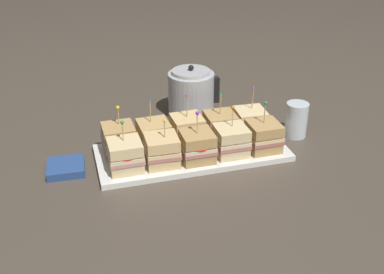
{
  "coord_description": "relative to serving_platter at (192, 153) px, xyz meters",
  "views": [
    {
      "loc": [
        -0.37,
        -1.28,
        0.78
      ],
      "look_at": [
        0.0,
        0.0,
        0.07
      ],
      "focal_mm": 45.0,
      "sensor_mm": 36.0,
      "label": 1
    }
  ],
  "objects": [
    {
      "name": "ground_plane",
      "position": [
        0.0,
        0.0,
        -0.01
      ],
      "size": [
        6.0,
        6.0,
        0.0
      ],
      "primitive_type": "plane",
      "color": "#4C4238"
    },
    {
      "name": "sandwich_back_left",
      "position": [
        -0.11,
        0.06,
        0.05
      ],
      "size": [
        0.11,
        0.11,
        0.16
      ],
      "color": "tan",
      "rests_on": "serving_platter"
    },
    {
      "name": "sandwich_back_far_right",
      "position": [
        0.22,
        0.06,
        0.05
      ],
      "size": [
        0.11,
        0.11,
        0.17
      ],
      "color": "beige",
      "rests_on": "serving_platter"
    },
    {
      "name": "napkin_stack",
      "position": [
        -0.39,
        0.01,
        0.0
      ],
      "size": [
        0.12,
        0.12,
        0.02
      ],
      "color": "navy",
      "rests_on": "ground_plane"
    },
    {
      "name": "kettle_steel",
      "position": [
        0.08,
        0.29,
        0.08
      ],
      "size": [
        0.19,
        0.17,
        0.2
      ],
      "color": "#B7BABF",
      "rests_on": "ground_plane"
    },
    {
      "name": "serving_platter",
      "position": [
        0.0,
        0.0,
        0.0
      ],
      "size": [
        0.6,
        0.25,
        0.02
      ],
      "color": "white",
      "rests_on": "ground_plane"
    },
    {
      "name": "sandwich_back_center",
      "position": [
        0.0,
        0.06,
        0.05
      ],
      "size": [
        0.1,
        0.1,
        0.17
      ],
      "color": "#DBB77A",
      "rests_on": "serving_platter"
    },
    {
      "name": "drinking_glass",
      "position": [
        0.38,
        0.03,
        0.05
      ],
      "size": [
        0.08,
        0.08,
        0.12
      ],
      "color": "silver",
      "rests_on": "ground_plane"
    },
    {
      "name": "sandwich_front_far_right",
      "position": [
        0.22,
        -0.05,
        0.05
      ],
      "size": [
        0.1,
        0.1,
        0.17
      ],
      "color": "tan",
      "rests_on": "serving_platter"
    },
    {
      "name": "sandwich_front_left",
      "position": [
        -0.11,
        -0.05,
        0.05
      ],
      "size": [
        0.1,
        0.1,
        0.15
      ],
      "color": "#DBB77A",
      "rests_on": "serving_platter"
    },
    {
      "name": "sandwich_front_far_left",
      "position": [
        -0.22,
        -0.05,
        0.05
      ],
      "size": [
        0.1,
        0.1,
        0.16
      ],
      "color": "beige",
      "rests_on": "serving_platter"
    },
    {
      "name": "sandwich_back_right",
      "position": [
        0.11,
        0.06,
        0.05
      ],
      "size": [
        0.1,
        0.1,
        0.16
      ],
      "color": "tan",
      "rests_on": "serving_platter"
    },
    {
      "name": "sandwich_front_center",
      "position": [
        0.0,
        -0.06,
        0.05
      ],
      "size": [
        0.1,
        0.1,
        0.16
      ],
      "color": "tan",
      "rests_on": "serving_platter"
    },
    {
      "name": "sandwich_front_right",
      "position": [
        0.11,
        -0.05,
        0.05
      ],
      "size": [
        0.1,
        0.1,
        0.16
      ],
      "color": "beige",
      "rests_on": "serving_platter"
    },
    {
      "name": "sandwich_back_far_left",
      "position": [
        -0.22,
        0.05,
        0.05
      ],
      "size": [
        0.1,
        0.1,
        0.16
      ],
      "color": "tan",
      "rests_on": "serving_platter"
    }
  ]
}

